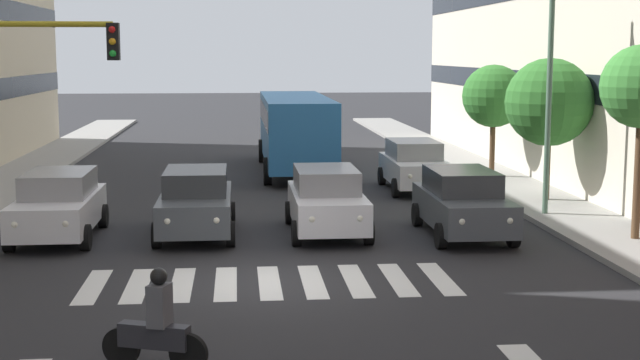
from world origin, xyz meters
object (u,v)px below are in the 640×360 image
object	(u,v)px
street_lamp_left	(537,62)
street_tree_2	(494,96)
car_0	(463,202)
car_2	(196,202)
car_row2_0	(414,165)
motorcycle_with_rider	(156,328)
car_1	(327,200)
street_tree_1	(549,102)
car_3	(59,205)
bus_behind_traffic	(295,125)

from	to	relation	value
street_lamp_left	street_tree_2	distance (m)	8.08
car_0	car_2	world-z (taller)	same
car_row2_0	street_lamp_left	distance (m)	7.07
car_2	car_row2_0	size ratio (longest dim) A/B	1.00
motorcycle_with_rider	car_1	bearing A→B (deg)	-109.57
street_tree_1	motorcycle_with_rider	bearing A→B (deg)	52.14
car_3	street_lamp_left	distance (m)	13.58
street_tree_1	street_tree_2	xyz separation A→B (m)	(0.19, -5.47, -0.07)
motorcycle_with_rider	street_tree_2	world-z (taller)	street_tree_2
bus_behind_traffic	street_tree_1	xyz separation A→B (m)	(-7.35, 8.65, 1.34)
car_2	street_tree_2	size ratio (longest dim) A/B	1.07
car_0	motorcycle_with_rider	distance (m)	11.76
car_0	car_1	bearing A→B (deg)	-10.26
street_tree_2	car_3	bearing A→B (deg)	34.14
car_0	bus_behind_traffic	distance (m)	13.78
street_lamp_left	car_0	bearing A→B (deg)	40.31
street_lamp_left	street_tree_2	size ratio (longest dim) A/B	1.73
street_lamp_left	street_tree_1	world-z (taller)	street_lamp_left
car_0	car_3	size ratio (longest dim) A/B	1.00
car_2	car_row2_0	bearing A→B (deg)	-135.08
car_0	street_tree_1	distance (m)	6.47
car_2	car_3	distance (m)	3.48
car_2	street_tree_1	world-z (taller)	street_tree_1
car_3	car_row2_0	distance (m)	12.89
motorcycle_with_rider	street_lamp_left	distance (m)	15.61
car_row2_0	street_tree_2	distance (m)	4.66
bus_behind_traffic	street_tree_2	bearing A→B (deg)	156.05
car_row2_0	car_2	bearing A→B (deg)	44.92
car_0	car_3	xyz separation A→B (m)	(10.37, -0.59, 0.00)
car_0	car_row2_0	distance (m)	7.85
car_2	street_lamp_left	size ratio (longest dim) A/B	0.62
car_1	street_tree_2	bearing A→B (deg)	-127.08
car_0	street_tree_2	bearing A→B (deg)	-110.02
car_2	car_1	bearing A→B (deg)	178.96
street_tree_2	car_2	bearing A→B (deg)	41.70
car_3	street_lamp_left	world-z (taller)	street_lamp_left
car_3	street_tree_2	size ratio (longest dim) A/B	1.07
bus_behind_traffic	car_1	bearing A→B (deg)	90.00
car_row2_0	motorcycle_with_rider	xyz separation A→B (m)	(7.33, 17.25, -0.24)
car_3	street_lamp_left	size ratio (longest dim) A/B	0.62
car_3	street_tree_1	distance (m)	14.98
motorcycle_with_rider	street_tree_2	bearing A→B (deg)	-118.81
car_3	car_2	bearing A→B (deg)	-178.27
car_2	street_lamp_left	world-z (taller)	street_lamp_left
car_1	car_row2_0	distance (m)	8.14
car_row2_0	street_tree_2	size ratio (longest dim) A/B	1.07
bus_behind_traffic	street_lamp_left	xyz separation A→B (m)	(-6.10, 11.07, 2.62)
motorcycle_with_rider	car_2	bearing A→B (deg)	-90.90
car_0	street_lamp_left	world-z (taller)	street_lamp_left
car_1	street_tree_1	bearing A→B (deg)	-151.38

